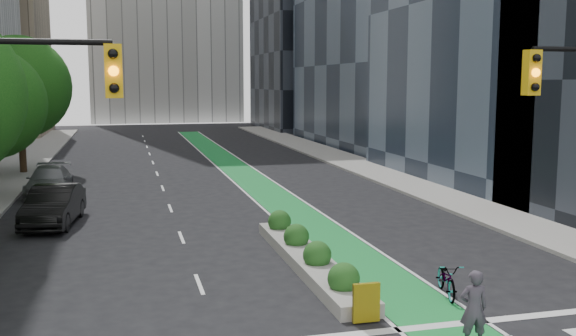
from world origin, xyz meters
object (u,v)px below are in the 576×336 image
bicycle (447,278)px  parked_car_left_mid (54,206)px  cyclist (474,308)px  median_planter (308,255)px  parked_car_left_far (49,181)px

bicycle → parked_car_left_mid: bearing=148.2°
cyclist → parked_car_left_mid: size_ratio=0.36×
median_planter → bicycle: (3.00, -3.80, 0.13)m
median_planter → parked_car_left_mid: size_ratio=2.02×
median_planter → bicycle: bearing=-51.7°
cyclist → parked_car_left_mid: cyclist is taller
parked_car_left_mid → parked_car_left_far: parked_car_left_mid is taller
parked_car_left_mid → parked_car_left_far: (-0.98, 7.70, -0.07)m
cyclist → parked_car_left_far: cyclist is taller
parked_car_left_mid → parked_car_left_far: 7.77m
bicycle → median_planter: bearing=142.9°
parked_car_left_far → cyclist: bearing=-62.9°
cyclist → parked_car_left_mid: (-10.59, 15.68, -0.07)m
parked_car_left_far → parked_car_left_mid: bearing=-82.0°
parked_car_left_far → median_planter: bearing=-58.4°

